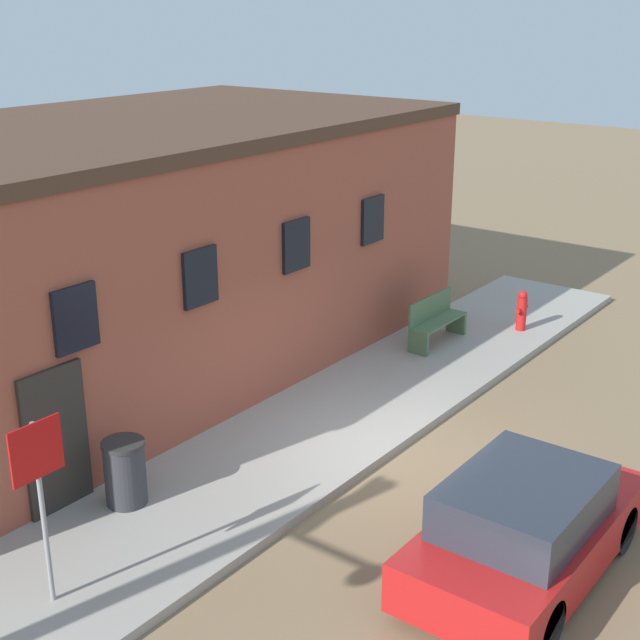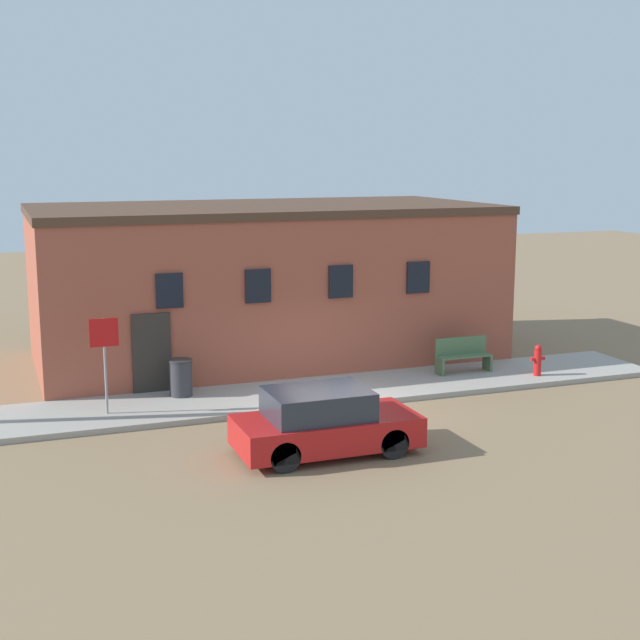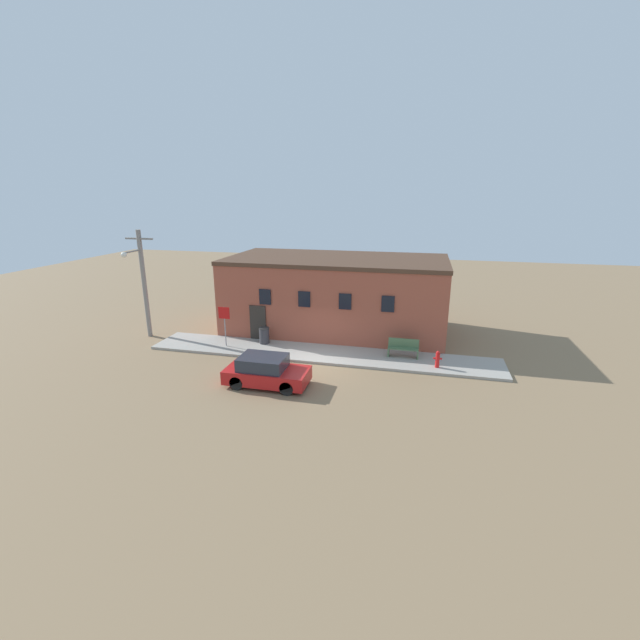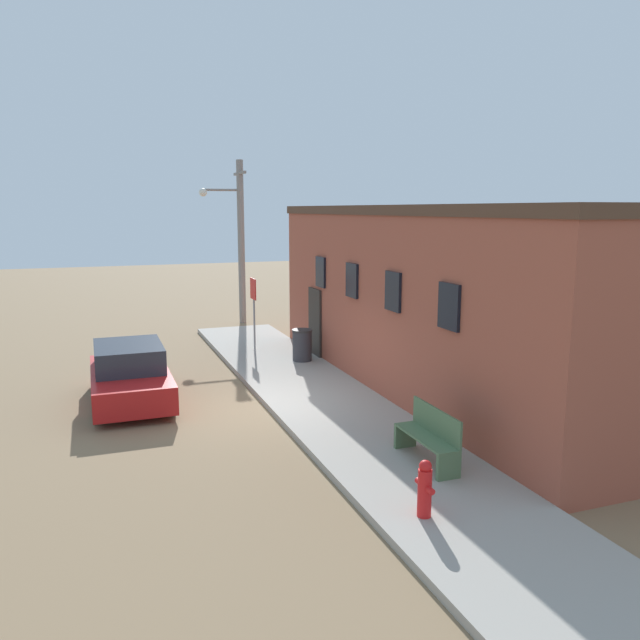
% 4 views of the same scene
% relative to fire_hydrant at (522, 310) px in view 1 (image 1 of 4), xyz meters
% --- Properties ---
extents(ground_plane, '(80.00, 80.00, 0.00)m').
position_rel_fire_hydrant_xyz_m(ground_plane, '(-6.17, -0.73, -0.58)').
color(ground_plane, '#846B4C').
extents(sidewalk, '(19.23, 2.78, 0.14)m').
position_rel_fire_hydrant_xyz_m(sidewalk, '(-6.17, 0.66, -0.51)').
color(sidewalk, '#9E998E').
rests_on(sidewalk, ground).
extents(brick_building, '(13.59, 6.93, 4.69)m').
position_rel_fire_hydrant_xyz_m(brick_building, '(-6.27, 5.45, 1.77)').
color(brick_building, '#9E4C38').
rests_on(brick_building, ground).
extents(fire_hydrant, '(0.44, 0.21, 0.87)m').
position_rel_fire_hydrant_xyz_m(fire_hydrant, '(0.00, 0.00, 0.00)').
color(fire_hydrant, red).
rests_on(fire_hydrant, sidewalk).
extents(stop_sign, '(0.67, 0.06, 2.30)m').
position_rel_fire_hydrant_xyz_m(stop_sign, '(-11.68, 0.43, 1.17)').
color(stop_sign, gray).
rests_on(stop_sign, sidewalk).
extents(bench, '(1.61, 0.44, 0.98)m').
position_rel_fire_hydrant_xyz_m(bench, '(-1.74, 1.09, 0.04)').
color(bench, '#4C6B47').
rests_on(bench, sidewalk).
extents(trash_bin, '(0.60, 0.60, 0.94)m').
position_rel_fire_hydrant_xyz_m(trash_bin, '(-9.71, 1.39, 0.04)').
color(trash_bin, '#333338').
rests_on(trash_bin, sidewalk).
extents(parked_car, '(3.82, 1.77, 1.39)m').
position_rel_fire_hydrant_xyz_m(parked_car, '(-7.72, -3.65, 0.08)').
color(parked_car, black).
rests_on(parked_car, ground).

